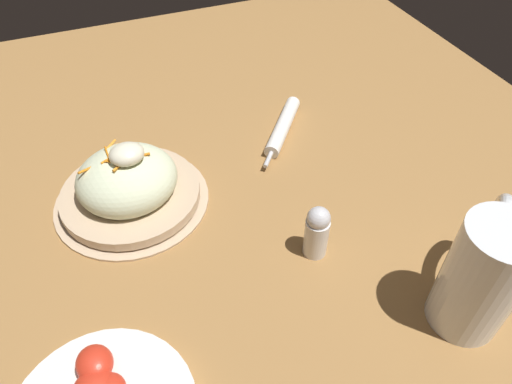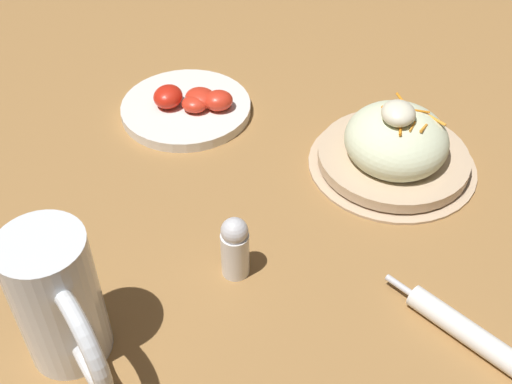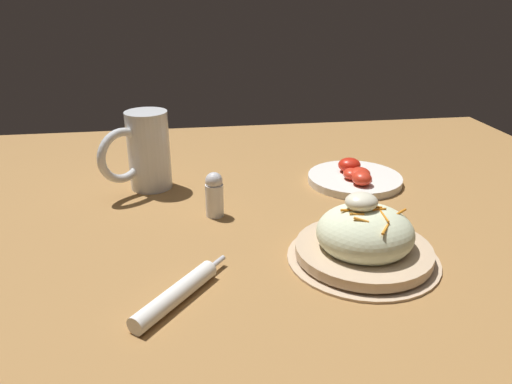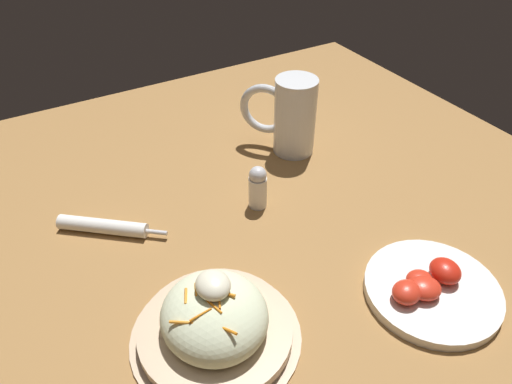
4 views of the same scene
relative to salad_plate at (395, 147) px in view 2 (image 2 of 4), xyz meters
name	(u,v)px [view 2 (image 2 of 4)]	position (x,y,z in m)	size (l,w,h in m)	color
ground_plane	(327,194)	(0.07, -0.09, -0.03)	(1.43, 1.43, 0.00)	#9E703D
salad_plate	(395,147)	(0.00, 0.00, 0.00)	(0.23, 0.23, 0.11)	#D1B28E
beer_mug	(61,307)	(0.34, -0.35, 0.04)	(0.14, 0.13, 0.16)	white
napkin_roll	(472,335)	(0.28, 0.07, -0.02)	(0.13, 0.16, 0.03)	white
tomato_plate	(188,106)	(-0.09, -0.31, -0.02)	(0.20, 0.20, 0.05)	white
salt_shaker	(235,247)	(0.21, -0.19, 0.01)	(0.03, 0.03, 0.08)	white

